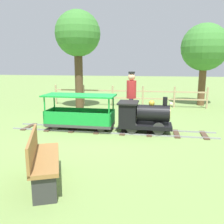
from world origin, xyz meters
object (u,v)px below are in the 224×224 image
object	(u,v)px
passenger_car	(80,115)
oak_tree_near	(78,35)
conductor_person	(131,93)
oak_tree_distant	(205,48)
park_bench	(42,159)
locomotive	(142,116)

from	to	relation	value
passenger_car	oak_tree_near	size ratio (longest dim) A/B	0.51
passenger_car	conductor_person	size ratio (longest dim) A/B	1.23
oak_tree_distant	passenger_car	bearing A→B (deg)	-40.07
passenger_car	oak_tree_near	world-z (taller)	oak_tree_near
park_bench	oak_tree_distant	xyz separation A→B (m)	(-8.08, 3.77, 2.11)
passenger_car	locomotive	bearing A→B (deg)	90.00
locomotive	oak_tree_near	bearing A→B (deg)	-138.49
passenger_car	oak_tree_distant	xyz separation A→B (m)	(-4.94, 4.15, 2.10)
oak_tree_near	locomotive	bearing A→B (deg)	41.51
conductor_person	oak_tree_near	world-z (taller)	oak_tree_near
locomotive	conductor_person	xyz separation A→B (m)	(-1.04, -0.40, 0.47)
passenger_car	park_bench	xyz separation A→B (m)	(3.15, 0.38, -0.01)
locomotive	conductor_person	bearing A→B (deg)	-159.06
oak_tree_near	park_bench	bearing A→B (deg)	12.38
park_bench	conductor_person	bearing A→B (deg)	166.89
passenger_car	oak_tree_distant	bearing A→B (deg)	139.93
locomotive	oak_tree_near	distance (m)	4.82
park_bench	passenger_car	bearing A→B (deg)	-173.15
conductor_person	oak_tree_near	xyz separation A→B (m)	(-2.06, -2.35, 1.99)
locomotive	oak_tree_distant	world-z (taller)	oak_tree_distant
locomotive	park_bench	xyz separation A→B (m)	(3.15, -1.37, -0.07)
oak_tree_near	oak_tree_distant	world-z (taller)	oak_tree_near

